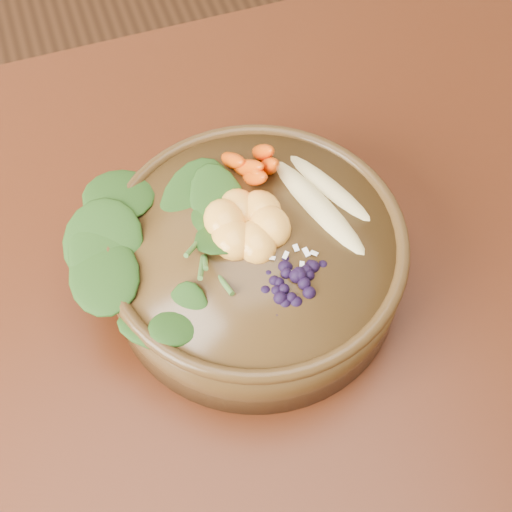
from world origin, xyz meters
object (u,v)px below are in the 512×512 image
Objects in this scene: kale_heap at (180,205)px; mandarin_cluster at (247,216)px; stoneware_bowl at (256,261)px; carrot_cluster at (255,136)px; banana_halves at (325,188)px; blueberry_pile at (297,271)px; dining_table at (235,336)px.

kale_heap is 2.07× the size of mandarin_cluster.
carrot_cluster is at bearing 71.68° from stoneware_bowl.
stoneware_bowl is 3.15× the size of mandarin_cluster.
banana_halves is (0.05, -0.07, -0.03)m from carrot_cluster.
carrot_cluster is at bearing 65.57° from mandarin_cluster.
carrot_cluster is 0.09m from banana_halves.
blueberry_pile is at bearing -141.51° from banana_halves.
carrot_cluster reaches higher than banana_halves.
mandarin_cluster is at bearing 99.03° from stoneware_bowl.
dining_table is 0.25m from carrot_cluster.
kale_heap is 1.42× the size of blueberry_pile.
banana_halves is at bearing 5.62° from mandarin_cluster.
blueberry_pile is at bearing -109.55° from carrot_cluster.
carrot_cluster is 0.60× the size of blueberry_pile.
kale_heap is at bearing -169.49° from carrot_cluster.
blueberry_pile is (-0.06, -0.09, 0.01)m from banana_halves.
mandarin_cluster is at bearing 106.11° from blueberry_pile.
stoneware_bowl is 2.16× the size of blueberry_pile.
dining_table is 5.18× the size of stoneware_bowl.
kale_heap is 0.15m from banana_halves.
banana_halves is (0.12, 0.04, 0.19)m from dining_table.
dining_table is 11.22× the size of blueberry_pile.
mandarin_cluster reaches higher than banana_halves.
stoneware_bowl is at bearing -80.97° from mandarin_cluster.
mandarin_cluster is at bearing -129.81° from carrot_cluster.
kale_heap is 0.11m from carrot_cluster.
dining_table is 0.21m from kale_heap.
dining_table is at bearing -158.93° from stoneware_bowl.
blueberry_pile is (0.08, -0.11, -0.00)m from kale_heap.
kale_heap is 1.13× the size of banana_halves.
carrot_cluster is at bearing 59.61° from dining_table.
mandarin_cluster is at bearing -26.41° from kale_heap.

